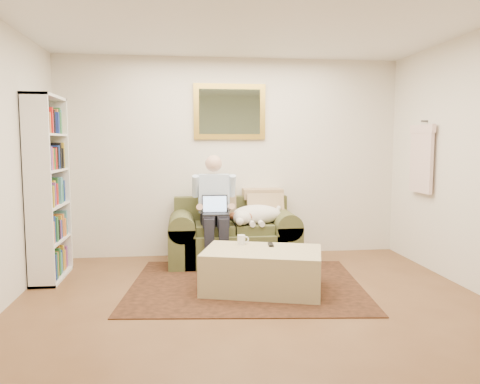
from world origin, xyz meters
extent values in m
cube|color=brown|center=(0.00, 0.00, 0.00)|extent=(4.50, 5.00, 0.01)
cube|color=silver|center=(0.00, 2.50, 1.30)|extent=(4.50, 0.01, 2.60)
cube|color=black|center=(0.01, 1.08, 0.01)|extent=(2.59, 2.17, 0.01)
cube|color=brown|center=(-0.02, 2.03, 0.20)|extent=(1.21, 0.78, 0.39)
cube|color=brown|center=(-0.02, 2.37, 0.60)|extent=(1.47, 0.17, 0.40)
cube|color=brown|center=(-0.66, 2.03, 0.24)|extent=(0.32, 0.78, 0.81)
cube|color=brown|center=(0.62, 2.03, 0.24)|extent=(0.32, 0.78, 0.81)
cube|color=brown|center=(-0.26, 1.98, 0.45)|extent=(0.46, 0.52, 0.11)
cube|color=brown|center=(0.22, 1.98, 0.45)|extent=(0.46, 0.52, 0.11)
cube|color=black|center=(-0.26, 1.80, 0.65)|extent=(0.31, 0.22, 0.02)
cube|color=black|center=(-0.26, 1.91, 0.76)|extent=(0.31, 0.06, 0.21)
cube|color=#99BFF2|center=(-0.26, 1.90, 0.76)|extent=(0.28, 0.04, 0.18)
cube|color=#CFBC8A|center=(0.15, 0.88, 0.21)|extent=(1.32, 1.04, 0.42)
cylinder|color=white|center=(-0.03, 1.15, 0.47)|extent=(0.08, 0.08, 0.10)
cube|color=black|center=(0.26, 1.06, 0.43)|extent=(0.06, 0.15, 0.02)
cube|color=gold|center=(-0.02, 2.48, 1.90)|extent=(0.94, 0.04, 0.72)
cube|color=gray|center=(-0.02, 2.46, 1.90)|extent=(0.80, 0.01, 0.58)
camera|label=1|loc=(-0.64, -3.68, 1.49)|focal=35.00mm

